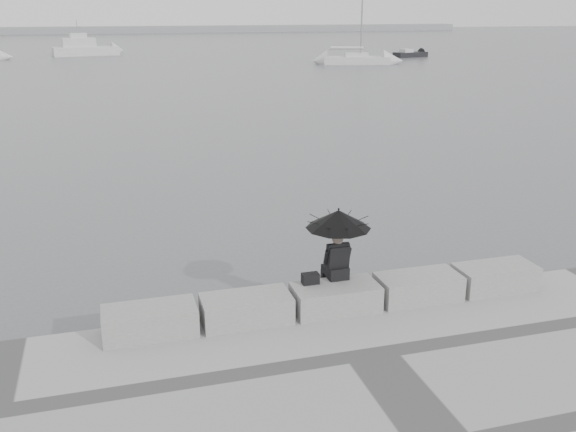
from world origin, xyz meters
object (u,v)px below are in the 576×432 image
object	(u,v)px
small_motorboat	(410,54)
motor_cruiser	(86,48)
seated_person	(338,227)
sailboat_right	(356,59)

from	to	relation	value
small_motorboat	motor_cruiser	bearing A→B (deg)	146.69
seated_person	sailboat_right	distance (m)	61.10
seated_person	motor_cruiser	xyz separation A→B (m)	(-5.42, 78.46, -1.12)
seated_person	motor_cruiser	world-z (taller)	motor_cruiser
motor_cruiser	small_motorboat	xyz separation A→B (m)	(39.05, -13.98, -0.57)
sailboat_right	small_motorboat	bearing A→B (deg)	52.78
sailboat_right	motor_cruiser	xyz separation A→B (m)	(-28.58, 21.94, 0.36)
motor_cruiser	small_motorboat	world-z (taller)	motor_cruiser
small_motorboat	sailboat_right	bearing A→B (deg)	-156.38
sailboat_right	motor_cruiser	size ratio (longest dim) A/B	1.52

